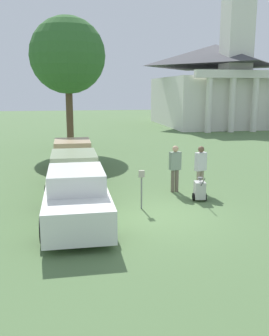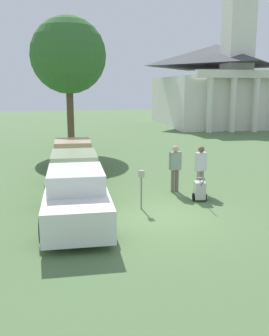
% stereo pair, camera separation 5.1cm
% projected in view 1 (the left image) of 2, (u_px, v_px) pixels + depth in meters
% --- Properties ---
extents(ground_plane, '(120.00, 120.00, 0.00)m').
position_uv_depth(ground_plane, '(157.00, 216.00, 11.58)').
color(ground_plane, '#517042').
extents(parked_car_white, '(1.94, 5.00, 1.60)m').
position_uv_depth(parked_car_white, '(77.00, 197.00, 11.01)').
color(parked_car_white, silver).
rests_on(parked_car_white, ground_plane).
extents(parked_car_sage, '(2.00, 5.29, 1.58)m').
position_uv_depth(parked_car_sage, '(74.00, 174.00, 13.93)').
color(parked_car_sage, gray).
rests_on(parked_car_sage, ground_plane).
extents(parked_car_tan, '(1.97, 5.09, 1.58)m').
position_uv_depth(parked_car_tan, '(73.00, 158.00, 17.23)').
color(parked_car_tan, tan).
rests_on(parked_car_tan, ground_plane).
extents(parking_meter, '(0.18, 0.09, 1.28)m').
position_uv_depth(parking_meter, '(142.00, 182.00, 12.10)').
color(parking_meter, slate).
rests_on(parking_meter, ground_plane).
extents(person_worker, '(0.45, 0.29, 1.78)m').
position_uv_depth(person_worker, '(175.00, 166.00, 14.10)').
color(person_worker, '#665B4C').
rests_on(person_worker, ground_plane).
extents(person_supervisor, '(0.47, 0.36, 1.78)m').
position_uv_depth(person_supervisor, '(201.00, 166.00, 13.97)').
color(person_supervisor, gray).
rests_on(person_supervisor, ground_plane).
extents(equipment_cart, '(0.51, 1.00, 1.00)m').
position_uv_depth(equipment_cart, '(200.00, 190.00, 13.08)').
color(equipment_cart, '#B2B2AD').
rests_on(equipment_cart, ground_plane).
extents(church, '(11.21, 14.25, 22.24)m').
position_uv_depth(church, '(216.00, 79.00, 39.81)').
color(church, silver).
rests_on(church, ground_plane).
extents(shade_tree, '(4.72, 4.72, 8.27)m').
position_uv_depth(shade_tree, '(68.00, 56.00, 23.20)').
color(shade_tree, brown).
rests_on(shade_tree, ground_plane).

